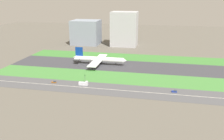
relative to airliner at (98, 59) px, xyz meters
The scene contains 14 objects.
ground_plane 39.51m from the airliner, ahead, with size 800.00×800.00×0.00m, color #5B564C.
runway 39.50m from the airliner, ahead, with size 280.00×46.00×0.10m, color #38383D.
grass_median_north 56.93m from the airliner, 46.42° to the left, with size 280.00×36.00×0.10m, color #3D7A33.
grass_median_south 56.93m from the airliner, 46.42° to the right, with size 280.00×36.00×0.10m, color #427F38.
highway 83.00m from the airliner, 61.88° to the right, with size 280.00×28.00×0.10m, color #4C4C4F.
highway_centerline 83.00m from the airliner, 61.88° to the right, with size 266.00×0.50×0.01m, color silver.
airliner is the anchor object (origin of this frame).
car_1 72.51m from the airliner, 109.90° to the right, with size 4.40×1.80×2.00m.
car_2 108.55m from the airliner, 38.84° to the right, with size 4.40×1.80×2.00m.
truck_0 68.28m from the airliner, 86.44° to the right, with size 8.40×2.50×4.00m.
traffic_light 60.12m from the airliner, 87.06° to the right, with size 0.36×0.50×7.20m.
terminal_building 125.60m from the airliner, 114.10° to the left, with size 44.47×36.86×39.19m, color gray.
hangar_building 116.55m from the airliner, 83.56° to the left, with size 40.58×32.63×53.62m, color #B2B2B7.
fuel_tank_west 159.93m from the airliner, 83.87° to the left, with size 19.23×19.23×17.59m, color silver.
Camera 1 is at (31.11, -258.26, 78.29)m, focal length 37.77 mm.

